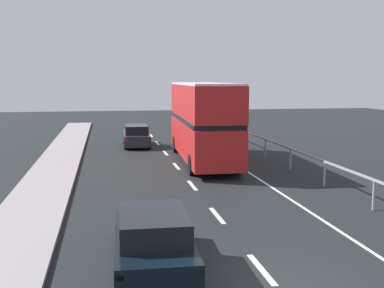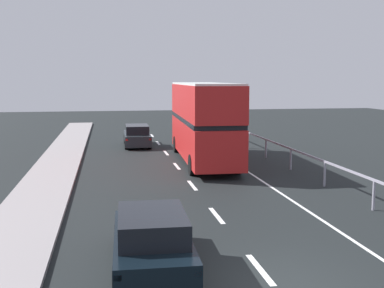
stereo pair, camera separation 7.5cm
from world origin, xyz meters
TOP-DOWN VIEW (x-y plane):
  - ground_plane at (0.00, 0.00)m, footprint 74.52×120.00m
  - lane_paint_markings at (2.09, 8.59)m, footprint 3.40×46.00m
  - bridge_side_railing at (5.54, 9.00)m, footprint 0.10×42.00m
  - double_decker_bus_red at (1.63, 15.83)m, footprint 2.83×10.37m
  - hatchback_car_near at (-2.56, 1.45)m, footprint 1.96×4.37m
  - sedan_car_ahead at (-1.58, 22.78)m, footprint 1.80×4.40m

SIDE VIEW (x-z plane):
  - ground_plane at x=0.00m, z-range -0.10..0.00m
  - lane_paint_markings at x=2.09m, z-range 0.00..0.01m
  - hatchback_car_near at x=-2.56m, z-range -0.03..1.39m
  - sedan_car_ahead at x=-1.58m, z-range -0.03..1.43m
  - bridge_side_railing at x=5.54m, z-range 0.35..1.46m
  - double_decker_bus_red at x=1.63m, z-range 0.15..4.50m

